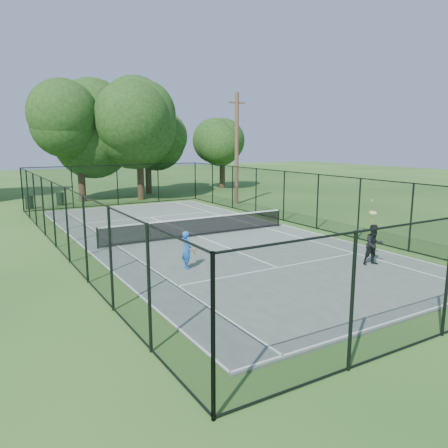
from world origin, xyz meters
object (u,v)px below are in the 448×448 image
tennis_net (198,226)px  player_black (374,245)px  trash_bin_left (29,202)px  player_blue (187,250)px  utility_pole (237,148)px  trash_bin_right (60,199)px

tennis_net → player_black: (3.40, -7.94, 0.27)m
trash_bin_left → player_blue: size_ratio=0.67×
tennis_net → player_black: player_black is taller
trash_bin_left → utility_pole: 15.33m
player_blue → player_black: player_black is taller
tennis_net → trash_bin_right: size_ratio=10.53×
tennis_net → utility_pole: 12.54m
tennis_net → utility_pole: bearing=48.5°
player_blue → player_black: 7.12m
trash_bin_left → utility_pole: utility_pole is taller
tennis_net → trash_bin_right: (-3.76, 15.04, -0.09)m
utility_pole → player_black: 17.85m
trash_bin_left → player_black: size_ratio=0.39×
trash_bin_right → trash_bin_left: bearing=-159.6°
utility_pole → player_blue: (-10.92, -13.74, -3.40)m
tennis_net → utility_pole: utility_pole is taller
trash_bin_left → trash_bin_right: bearing=20.4°
tennis_net → trash_bin_left: size_ratio=10.59×
trash_bin_right → utility_pole: 13.69m
tennis_net → player_black: size_ratio=4.18×
trash_bin_left → trash_bin_right: trash_bin_right is taller
trash_bin_right → utility_pole: size_ratio=0.12×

